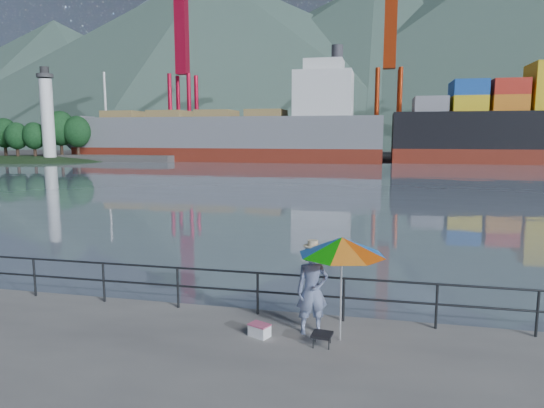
{
  "coord_description": "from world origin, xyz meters",
  "views": [
    {
      "loc": [
        3.68,
        -8.9,
        4.2
      ],
      "look_at": [
        0.4,
        6.0,
        2.0
      ],
      "focal_mm": 32.0,
      "sensor_mm": 36.0,
      "label": 1
    }
  ],
  "objects_px": {
    "cooler_bag": "(260,331)",
    "bulk_carrier": "(236,135)",
    "beach_umbrella": "(342,246)",
    "fisherman": "(312,291)"
  },
  "relations": [
    {
      "from": "fisherman",
      "to": "beach_umbrella",
      "type": "height_order",
      "value": "beach_umbrella"
    },
    {
      "from": "fisherman",
      "to": "cooler_bag",
      "type": "relative_size",
      "value": 4.52
    },
    {
      "from": "beach_umbrella",
      "to": "cooler_bag",
      "type": "xyz_separation_m",
      "value": [
        -1.67,
        -0.17,
        -1.86
      ]
    },
    {
      "from": "bulk_carrier",
      "to": "fisherman",
      "type": "bearing_deg",
      "value": -72.07
    },
    {
      "from": "cooler_bag",
      "to": "bulk_carrier",
      "type": "height_order",
      "value": "bulk_carrier"
    },
    {
      "from": "beach_umbrella",
      "to": "cooler_bag",
      "type": "bearing_deg",
      "value": -174.32
    },
    {
      "from": "fisherman",
      "to": "cooler_bag",
      "type": "bearing_deg",
      "value": -177.54
    },
    {
      "from": "cooler_bag",
      "to": "bulk_carrier",
      "type": "relative_size",
      "value": 0.01
    },
    {
      "from": "cooler_bag",
      "to": "bulk_carrier",
      "type": "xyz_separation_m",
      "value": [
        -21.22,
        69.2,
        4.0
      ]
    },
    {
      "from": "cooler_bag",
      "to": "beach_umbrella",
      "type": "bearing_deg",
      "value": 29.99
    }
  ]
}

